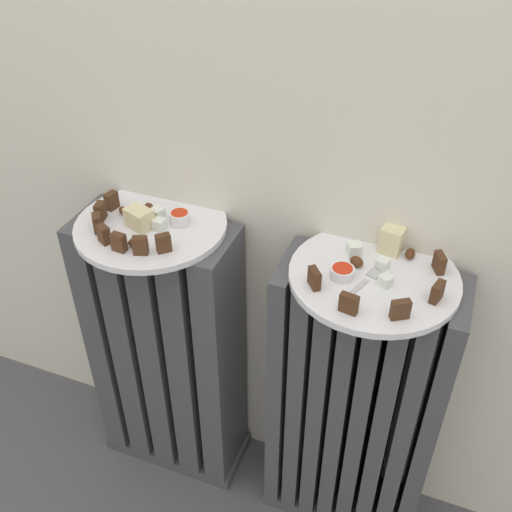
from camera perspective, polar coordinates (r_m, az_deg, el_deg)
name	(u,v)px	position (r m, az deg, el deg)	size (l,w,h in m)	color
radiator_left	(168,354)	(1.33, -8.49, -9.36)	(0.33, 0.15, 0.66)	#47474C
radiator_right	(353,410)	(1.24, 9.34, -14.39)	(0.33, 0.15, 0.66)	#47474C
plate_left	(151,226)	(1.11, -10.07, 2.91)	(0.28, 0.28, 0.01)	white
plate_right	(374,277)	(0.99, 11.27, -1.96)	(0.28, 0.28, 0.01)	white
dark_cake_slice_left_0	(112,201)	(1.16, -13.73, 5.20)	(0.02, 0.01, 0.03)	#472B19
dark_cake_slice_left_1	(100,211)	(1.13, -14.76, 4.19)	(0.02, 0.01, 0.03)	#472B19
dark_cake_slice_left_2	(97,223)	(1.10, -15.04, 3.08)	(0.02, 0.01, 0.03)	#472B19
dark_cake_slice_left_3	(104,234)	(1.07, -14.46, 2.04)	(0.02, 0.01, 0.03)	#472B19
dark_cake_slice_left_4	(119,242)	(1.04, -13.07, 1.29)	(0.02, 0.01, 0.03)	#472B19
dark_cake_slice_left_5	(140,246)	(1.02, -11.09, 1.00)	(0.02, 0.01, 0.03)	#472B19
dark_cake_slice_left_6	(163,243)	(1.02, -8.90, 1.24)	(0.02, 0.01, 0.03)	#472B19
marble_cake_slice_left_0	(139,218)	(1.09, -11.19, 3.59)	(0.05, 0.03, 0.04)	beige
turkish_delight_left_0	(159,224)	(1.08, -9.29, 3.03)	(0.02, 0.02, 0.02)	white
turkish_delight_left_1	(157,214)	(1.11, -9.47, 4.03)	(0.02, 0.02, 0.02)	white
turkish_delight_left_2	(137,210)	(1.13, -11.39, 4.40)	(0.02, 0.02, 0.02)	white
medjool_date_left_0	(124,211)	(1.14, -12.61, 4.24)	(0.02, 0.01, 0.02)	#4C2814
medjool_date_left_1	(149,207)	(1.14, -10.28, 4.63)	(0.02, 0.02, 0.02)	#4C2814
medjool_date_left_2	(135,242)	(1.05, -11.61, 1.33)	(0.02, 0.01, 0.01)	#4C2814
jam_bowl_left	(180,217)	(1.09, -7.35, 3.71)	(0.04, 0.04, 0.02)	white
dark_cake_slice_right_0	(314,278)	(0.94, 5.64, -2.15)	(0.03, 0.01, 0.03)	#472B19
dark_cake_slice_right_1	(349,304)	(0.90, 8.92, -4.55)	(0.03, 0.01, 0.03)	#472B19
dark_cake_slice_right_2	(400,310)	(0.91, 13.73, -5.03)	(0.03, 0.01, 0.03)	#472B19
dark_cake_slice_right_3	(437,292)	(0.95, 17.06, -3.32)	(0.03, 0.01, 0.03)	#472B19
dark_cake_slice_right_4	(439,263)	(1.01, 17.24, -0.62)	(0.03, 0.01, 0.03)	#472B19
marble_cake_slice_right_0	(392,240)	(1.03, 12.94, 1.50)	(0.04, 0.03, 0.05)	beige
turkish_delight_right_0	(386,281)	(0.97, 12.38, -2.34)	(0.02, 0.02, 0.02)	white
turkish_delight_right_1	(383,264)	(1.00, 12.10, -0.76)	(0.02, 0.02, 0.02)	white
turkish_delight_right_2	(354,249)	(1.02, 9.44, 0.65)	(0.02, 0.02, 0.02)	white
medjool_date_right_0	(410,254)	(1.04, 14.63, 0.22)	(0.03, 0.02, 0.02)	#4C2814
medjool_date_right_1	(357,262)	(1.00, 9.66, -0.53)	(0.02, 0.02, 0.02)	#4C2814
jam_bowl_right	(342,272)	(0.97, 8.30, -1.53)	(0.04, 0.04, 0.02)	white
fork	(363,283)	(0.97, 10.27, -2.60)	(0.05, 0.10, 0.00)	#B7B7BC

